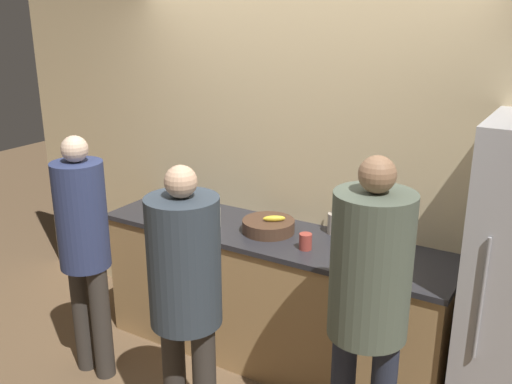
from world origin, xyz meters
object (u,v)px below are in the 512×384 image
utensil_crock (335,223)px  cup_red (305,242)px  person_left (84,241)px  bottle_clear (215,216)px  person_right (369,291)px  fruit_bowl (269,226)px  person_center (185,285)px  bottle_dark (179,198)px

utensil_crock → cup_red: 0.34m
person_left → bottle_clear: size_ratio=8.77×
person_right → bottle_clear: 1.44m
person_left → cup_red: person_left is taller
fruit_bowl → person_right: bearing=-35.3°
person_right → utensil_crock: bearing=122.6°
person_center → person_right: bearing=19.3°
person_right → utensil_crock: person_right is taller
utensil_crock → person_right: bearing=-57.4°
person_right → bottle_clear: bearing=156.5°
person_left → utensil_crock: person_left is taller
person_right → utensil_crock: size_ratio=6.87×
utensil_crock → bottle_clear: (-0.76, -0.31, -0.00)m
utensil_crock → bottle_clear: bearing=-157.4°
utensil_crock → bottle_clear: utensil_crock is taller
bottle_clear → person_center: bearing=-63.9°
bottle_dark → cup_red: (1.17, -0.22, -0.02)m
bottle_dark → cup_red: bottle_dark is taller
bottle_clear → cup_red: bottle_clear is taller
fruit_bowl → cup_red: fruit_bowl is taller
utensil_crock → bottle_dark: utensil_crock is taller
person_right → fruit_bowl: (-0.96, 0.68, -0.08)m
person_center → bottle_clear: bearing=116.1°
utensil_crock → cup_red: size_ratio=2.51×
fruit_bowl → cup_red: (0.34, -0.13, 0.01)m
person_left → person_center: person_center is taller
person_right → person_left: bearing=-176.8°
cup_red → person_right: bearing=-41.7°
person_center → fruit_bowl: 0.99m
person_right → cup_red: size_ratio=17.22×
person_right → person_center: bearing=-160.7°
fruit_bowl → person_center: bearing=-85.9°
utensil_crock → cup_red: bearing=-98.7°
utensil_crock → bottle_dark: bearing=-174.4°
fruit_bowl → bottle_clear: 0.38m
bottle_clear → cup_red: 0.70m
fruit_bowl → bottle_clear: bottle_clear is taller
person_right → cup_red: (-0.62, 0.55, -0.08)m
bottle_dark → bottle_clear: bearing=-22.4°
person_left → fruit_bowl: 1.20m
person_center → bottle_clear: (-0.43, 0.89, 0.02)m
person_left → cup_red: (1.25, 0.66, 0.03)m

